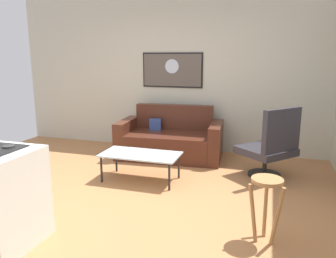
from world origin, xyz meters
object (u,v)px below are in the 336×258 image
at_px(coffee_table, 141,156).
at_px(couch, 170,140).
at_px(armchair, 271,146).
at_px(bar_stool, 266,194).
at_px(wall_painting, 172,70).

bearing_deg(coffee_table, couch, 86.72).
relative_size(armchair, bar_stool, 1.65).
relative_size(coffee_table, wall_painting, 0.97).
distance_m(armchair, wall_painting, 2.33).
bearing_deg(couch, armchair, -19.34).
xyz_separation_m(armchair, wall_painting, (-1.79, 1.13, 0.98)).
distance_m(armchair, bar_stool, 1.74).
bearing_deg(wall_painting, coffee_table, -87.79).
bearing_deg(armchair, couch, 160.66).
height_order(bar_stool, wall_painting, wall_painting).
distance_m(coffee_table, wall_painting, 2.07).
xyz_separation_m(coffee_table, bar_stool, (1.69, -1.12, 0.11)).
relative_size(coffee_table, armchair, 1.06).
height_order(couch, wall_painting, wall_painting).
xyz_separation_m(armchair, bar_stool, (-0.03, -1.74, -0.01)).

